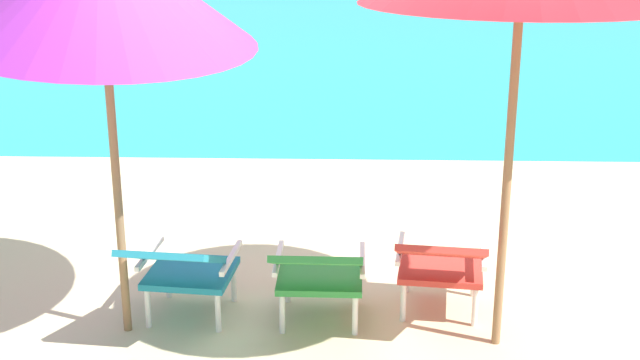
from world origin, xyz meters
name	(u,v)px	position (x,y,z in m)	size (l,w,h in m)	color
ground_plane	(331,135)	(0.00, 4.00, 0.00)	(40.00, 40.00, 0.00)	beige
ocean_band	(339,22)	(0.00, 12.12, 0.00)	(40.00, 18.00, 0.01)	#28B2B7
lounge_chair_left	(182,266)	(-0.81, -0.37, 0.40)	(0.62, 0.92, 0.68)	teal
lounge_chair_center	(319,270)	(0.01, -0.39, 0.40)	(0.56, 0.88, 0.68)	#338E3D
lounge_chair_right	(441,261)	(0.75, -0.24, 0.40)	(0.63, 0.93, 0.68)	red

